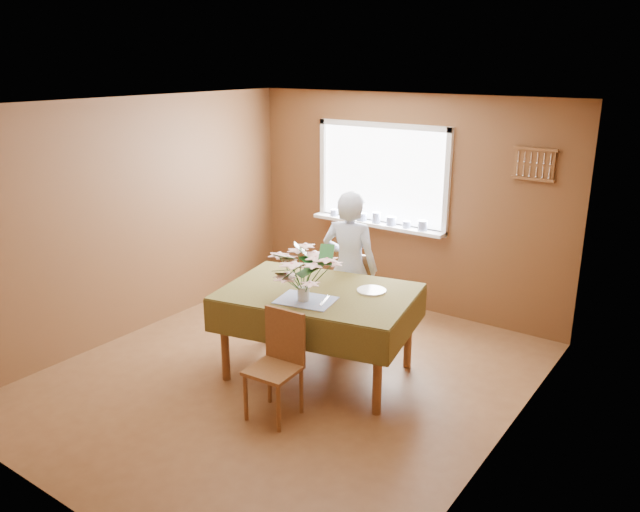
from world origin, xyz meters
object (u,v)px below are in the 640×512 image
Objects in this scene: chair_far at (358,290)px; flower_bouquet at (303,269)px; chair_near at (279,359)px; seated_woman at (350,268)px; dining_table at (318,301)px.

flower_bouquet is at bearing 90.03° from chair_far.
seated_woman reaches higher than chair_near.
seated_woman is at bearing 79.57° from chair_far.
flower_bouquet is at bearing -93.53° from dining_table.
chair_far is 1.39m from flower_bouquet.
seated_woman is (-0.00, -0.17, 0.29)m from chair_far.
seated_woman is (-0.16, 0.78, 0.07)m from dining_table.
chair_far reaches higher than dining_table.
chair_near reaches higher than dining_table.
chair_far is at bearing 99.04° from flower_bouquet.
chair_far is at bearing 95.94° from chair_near.
chair_near is 1.59m from seated_woman.
seated_woman is (-0.29, 1.53, 0.31)m from chair_near.
chair_near is at bearing 88.54° from seated_woman.
dining_table is 0.49m from flower_bouquet.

